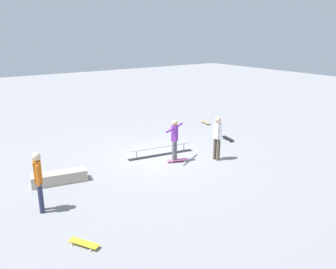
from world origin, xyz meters
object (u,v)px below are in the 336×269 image
(skater_main, at_px, (175,138))
(skateboard_main, at_px, (177,160))
(bystander_white_shirt, at_px, (217,136))
(loose_skateboard_yellow, at_px, (84,243))
(loose_skateboard_natural, at_px, (205,122))
(loose_skateboard_black, at_px, (228,138))
(grind_rail, at_px, (161,151))
(bystander_orange_shirt, at_px, (39,179))
(skate_ledge, at_px, (59,177))

(skater_main, xyz_separation_m, skateboard_main, (-0.07, 0.09, -0.90))
(skateboard_main, xyz_separation_m, bystander_white_shirt, (-1.40, 0.69, 0.91))
(skater_main, bearing_deg, loose_skateboard_yellow, 3.93)
(loose_skateboard_natural, relative_size, loose_skateboard_black, 1.00)
(grind_rail, relative_size, loose_skateboard_natural, 3.40)
(grind_rail, xyz_separation_m, loose_skateboard_natural, (-4.73, -2.71, -0.09))
(skater_main, relative_size, loose_skateboard_natural, 2.03)
(loose_skateboard_yellow, bearing_deg, skater_main, -87.49)
(grind_rail, xyz_separation_m, skateboard_main, (-0.09, 1.00, -0.09))
(skateboard_main, distance_m, bystander_orange_shirt, 5.50)
(skate_ledge, height_order, bystander_white_shirt, bystander_white_shirt)
(bystander_orange_shirt, relative_size, loose_skateboard_black, 2.13)
(bystander_white_shirt, bearing_deg, bystander_orange_shirt, 83.40)
(skate_ledge, bearing_deg, skateboard_main, 170.37)
(skate_ledge, xyz_separation_m, skater_main, (-4.27, 0.65, 0.79))
(bystander_white_shirt, distance_m, loose_skateboard_natural, 5.54)
(bystander_orange_shirt, bearing_deg, grind_rail, 124.22)
(skateboard_main, height_order, bystander_orange_shirt, bystander_orange_shirt)
(bystander_orange_shirt, bearing_deg, skater_main, 114.96)
(loose_skateboard_natural, bearing_deg, skater_main, 140.58)
(loose_skateboard_black, bearing_deg, skateboard_main, -63.99)
(skateboard_main, bearing_deg, loose_skateboard_natural, 58.61)
(skater_main, xyz_separation_m, loose_skateboard_natural, (-4.71, -3.62, -0.90))
(loose_skateboard_yellow, bearing_deg, loose_skateboard_natural, -85.03)
(skate_ledge, distance_m, bystander_orange_shirt, 2.06)
(grind_rail, distance_m, bystander_white_shirt, 2.40)
(grind_rail, relative_size, bystander_orange_shirt, 1.60)
(loose_skateboard_yellow, bearing_deg, skateboard_main, -88.59)
(grind_rail, height_order, skater_main, skater_main)
(grind_rail, relative_size, skateboard_main, 3.42)
(grind_rail, bearing_deg, skate_ledge, 12.76)
(loose_skateboard_natural, xyz_separation_m, loose_skateboard_black, (1.06, 2.81, 0.00))
(loose_skateboard_black, bearing_deg, loose_skateboard_yellow, -53.23)
(skate_ledge, relative_size, bystander_white_shirt, 1.03)
(skateboard_main, bearing_deg, bystander_orange_shirt, -150.91)
(loose_skateboard_natural, relative_size, loose_skateboard_yellow, 1.04)
(skate_ledge, distance_m, skateboard_main, 4.41)
(skater_main, relative_size, loose_skateboard_black, 2.03)
(bystander_white_shirt, bearing_deg, skate_ledge, 68.00)
(grind_rail, bearing_deg, loose_skateboard_black, -172.33)
(grind_rail, relative_size, loose_skateboard_black, 3.40)
(skate_ledge, xyz_separation_m, loose_skateboard_yellow, (0.67, 3.82, -0.11))
(skate_ledge, distance_m, loose_skateboard_natural, 9.46)
(grind_rail, relative_size, bystander_white_shirt, 1.61)
(grind_rail, distance_m, loose_skateboard_natural, 5.46)
(bystander_white_shirt, relative_size, loose_skateboard_yellow, 2.20)
(skateboard_main, relative_size, loose_skateboard_natural, 0.99)
(skate_ledge, xyz_separation_m, loose_skateboard_black, (-7.92, -0.16, -0.11))
(grind_rail, bearing_deg, skater_main, 100.63)
(skater_main, relative_size, skateboard_main, 2.04)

